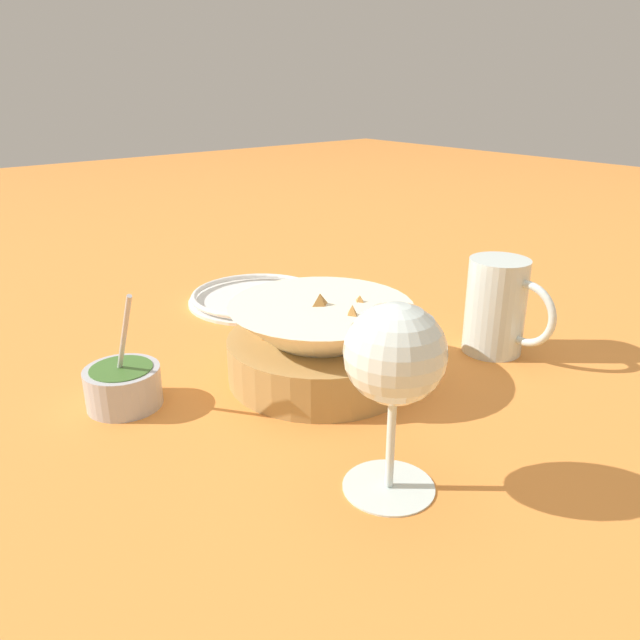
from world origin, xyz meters
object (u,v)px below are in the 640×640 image
object	(u,v)px
wine_glass	(395,360)
food_basket	(321,343)
sauce_cup	(123,385)
side_plate	(257,297)
beer_mug	(497,310)

from	to	relation	value
wine_glass	food_basket	bearing A→B (deg)	155.67
sauce_cup	side_plate	distance (m)	0.33
wine_glass	side_plate	world-z (taller)	wine_glass
sauce_cup	side_plate	xyz separation A→B (m)	(-0.17, 0.28, -0.02)
wine_glass	beer_mug	distance (m)	0.32
beer_mug	side_plate	size ratio (longest dim) A/B	0.57
sauce_cup	side_plate	bearing A→B (deg)	121.91
sauce_cup	food_basket	bearing A→B (deg)	68.15
food_basket	sauce_cup	bearing A→B (deg)	-111.85
sauce_cup	beer_mug	bearing A→B (deg)	68.57
food_basket	sauce_cup	size ratio (longest dim) A/B	1.57
food_basket	beer_mug	size ratio (longest dim) A/B	1.77
side_plate	beer_mug	bearing A→B (deg)	20.03
sauce_cup	beer_mug	distance (m)	0.43
beer_mug	side_plate	bearing A→B (deg)	-159.97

